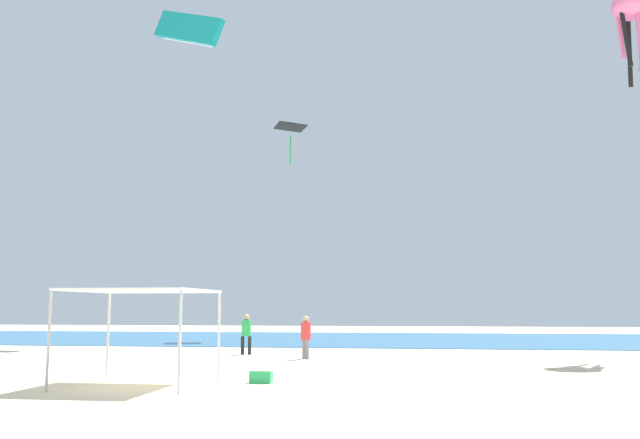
{
  "coord_description": "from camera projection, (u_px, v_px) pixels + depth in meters",
  "views": [
    {
      "loc": [
        3.09,
        -15.47,
        1.95
      ],
      "look_at": [
        -1.1,
        13.96,
        5.84
      ],
      "focal_mm": 37.77,
      "sensor_mm": 36.0,
      "label": 1
    }
  ],
  "objects": [
    {
      "name": "ground",
      "position": [
        282.0,
        395.0,
        15.36
      ],
      "size": [
        110.0,
        110.0,
        0.1
      ],
      "primitive_type": "cube",
      "color": "beige"
    },
    {
      "name": "ocean_strip",
      "position": [
        367.0,
        339.0,
        41.67
      ],
      "size": [
        110.0,
        19.69,
        0.03
      ],
      "primitive_type": "cube",
      "color": "#28608C",
      "rests_on": "ground"
    },
    {
      "name": "canopy_tent",
      "position": [
        142.0,
        294.0,
        17.15
      ],
      "size": [
        3.26,
        3.15,
        2.4
      ],
      "color": "#B2B2B7",
      "rests_on": "ground"
    },
    {
      "name": "person_leftmost",
      "position": [
        246.0,
        331.0,
        27.99
      ],
      "size": [
        0.44,
        0.4,
        1.66
      ],
      "rotation": [
        0.0,
        0.0,
        3.21
      ],
      "color": "black",
      "rests_on": "ground"
    },
    {
      "name": "person_central",
      "position": [
        306.0,
        334.0,
        25.57
      ],
      "size": [
        0.39,
        0.39,
        1.62
      ],
      "rotation": [
        0.0,
        0.0,
        5.31
      ],
      "color": "slate",
      "rests_on": "ground"
    },
    {
      "name": "cooler_box",
      "position": [
        261.0,
        376.0,
        17.41
      ],
      "size": [
        0.57,
        0.37,
        0.35
      ],
      "color": "#1E8C4C",
      "rests_on": "ground"
    },
    {
      "name": "kite_diamond_black",
      "position": [
        290.0,
        129.0,
        44.07
      ],
      "size": [
        2.49,
        2.5,
        2.64
      ],
      "rotation": [
        0.0,
        0.0,
        5.13
      ],
      "color": "black"
    },
    {
      "name": "kite_octopus_pink",
      "position": [
        632.0,
        10.0,
        30.19
      ],
      "size": [
        2.34,
        2.34,
        4.2
      ],
      "rotation": [
        0.0,
        0.0,
        2.73
      ],
      "color": "pink"
    },
    {
      "name": "kite_parafoil_teal",
      "position": [
        188.0,
        29.0,
        42.1
      ],
      "size": [
        5.44,
        2.8,
        3.55
      ],
      "rotation": [
        0.0,
        0.0,
        5.81
      ],
      "color": "teal"
    }
  ]
}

